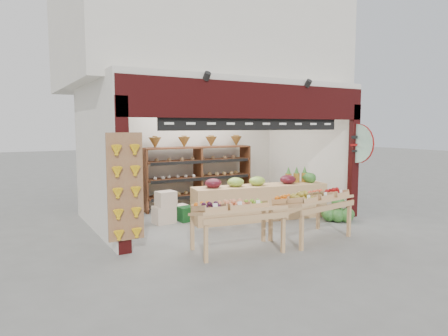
% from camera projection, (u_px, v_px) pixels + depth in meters
% --- Properties ---
extents(ground, '(60.00, 60.00, 0.00)m').
position_uv_depth(ground, '(231.00, 221.00, 9.07)').
color(ground, slate).
rests_on(ground, ground).
extents(shop_structure, '(6.36, 5.12, 5.40)m').
position_uv_depth(shop_structure, '(198.00, 56.00, 10.05)').
color(shop_structure, silver).
rests_on(shop_structure, ground).
extents(banana_board, '(0.60, 0.15, 1.80)m').
position_uv_depth(banana_board, '(126.00, 189.00, 6.58)').
color(banana_board, olive).
rests_on(banana_board, ground).
extents(gift_sign, '(0.04, 0.93, 0.92)m').
position_uv_depth(gift_sign, '(357.00, 144.00, 9.27)').
color(gift_sign, '#BFF1D2').
rests_on(gift_sign, ground).
extents(back_shelving, '(3.04, 0.50, 1.87)m').
position_uv_depth(back_shelving, '(198.00, 165.00, 10.62)').
color(back_shelving, brown).
rests_on(back_shelving, ground).
extents(refrigerator, '(0.92, 0.92, 1.96)m').
position_uv_depth(refrigerator, '(103.00, 177.00, 9.33)').
color(refrigerator, '#AFB2B6').
rests_on(refrigerator, ground).
extents(cardboard_stack, '(1.03, 0.75, 0.71)m').
position_uv_depth(cardboard_stack, '(173.00, 210.00, 9.02)').
color(cardboard_stack, beige).
rests_on(cardboard_stack, ground).
extents(mid_counter, '(3.25, 1.17, 1.02)m').
position_uv_depth(mid_counter, '(260.00, 201.00, 9.22)').
color(mid_counter, tan).
rests_on(mid_counter, ground).
extents(display_table_left, '(1.62, 1.06, 0.97)m').
position_uv_depth(display_table_left, '(231.00, 209.00, 6.81)').
color(display_table_left, tan).
rests_on(display_table_left, ground).
extents(display_table_right, '(1.65, 1.08, 0.99)m').
position_uv_depth(display_table_right, '(311.00, 199.00, 7.58)').
color(display_table_right, tan).
rests_on(display_table_right, ground).
extents(watermelon_pile, '(0.72, 0.72, 0.56)m').
position_uv_depth(watermelon_pile, '(338.00, 213.00, 9.10)').
color(watermelon_pile, '#1A4E1B').
rests_on(watermelon_pile, ground).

